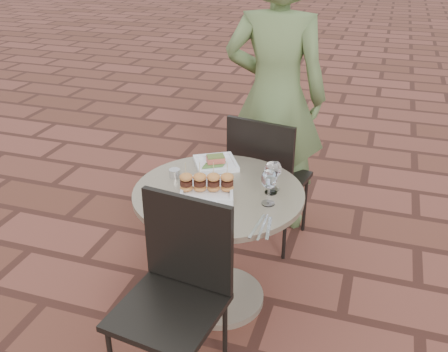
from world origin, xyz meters
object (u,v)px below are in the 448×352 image
(diner, at_px, (275,98))
(plate_tuna, at_px, (194,213))
(chair_far, at_px, (266,172))
(plate_sliders, at_px, (207,186))
(plate_salmon, at_px, (216,163))
(cafe_table, at_px, (219,230))
(chair_near, at_px, (178,281))

(diner, height_order, plate_tuna, diner)
(chair_far, bearing_deg, plate_sliders, 87.14)
(diner, height_order, plate_sliders, diner)
(plate_salmon, bearing_deg, diner, 75.33)
(chair_far, xyz_separation_m, plate_salmon, (-0.21, -0.36, 0.20))
(cafe_table, relative_size, chair_far, 0.97)
(chair_near, relative_size, diner, 0.49)
(chair_near, relative_size, plate_salmon, 2.95)
(chair_near, xyz_separation_m, plate_salmon, (-0.10, 0.83, 0.20))
(chair_near, bearing_deg, chair_far, 91.65)
(cafe_table, xyz_separation_m, plate_salmon, (-0.11, 0.28, 0.26))
(diner, bearing_deg, plate_salmon, 71.28)
(chair_far, distance_m, plate_tuna, 0.94)
(cafe_table, bearing_deg, chair_near, -90.97)
(plate_sliders, height_order, plate_tuna, plate_sliders)
(cafe_table, xyz_separation_m, plate_sliders, (-0.05, -0.04, 0.29))
(chair_far, bearing_deg, diner, -74.65)
(diner, relative_size, plate_tuna, 6.01)
(chair_far, bearing_deg, plate_tuna, 91.44)
(cafe_table, distance_m, plate_tuna, 0.38)
(plate_salmon, height_order, plate_sliders, plate_sliders)
(chair_far, bearing_deg, cafe_table, 90.61)
(cafe_table, relative_size, chair_near, 0.97)
(plate_salmon, xyz_separation_m, plate_sliders, (0.06, -0.32, 0.02))
(cafe_table, distance_m, chair_near, 0.55)
(plate_sliders, bearing_deg, diner, 83.25)
(cafe_table, height_order, chair_near, chair_near)
(chair_far, xyz_separation_m, plate_tuna, (-0.13, -0.91, 0.20))
(chair_near, xyz_separation_m, diner, (0.08, 1.52, 0.39))
(plate_tuna, bearing_deg, chair_far, 81.65)
(chair_near, bearing_deg, plate_tuna, 101.65)
(chair_far, xyz_separation_m, plate_sliders, (-0.15, -0.68, 0.22))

